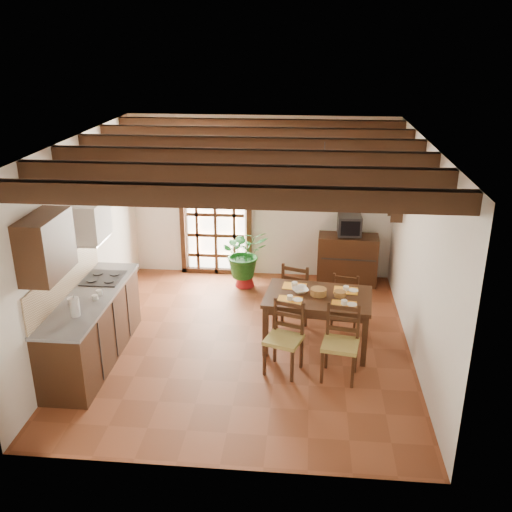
# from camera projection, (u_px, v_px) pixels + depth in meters

# --- Properties ---
(ground_plane) EXTENTS (5.00, 5.00, 0.00)m
(ground_plane) POSITION_uv_depth(u_px,v_px,m) (246.00, 342.00, 7.98)
(ground_plane) COLOR brown
(room_shell) EXTENTS (4.52, 5.02, 2.81)m
(room_shell) POSITION_uv_depth(u_px,v_px,m) (245.00, 219.00, 7.32)
(room_shell) COLOR silver
(room_shell) RESTS_ON ground_plane
(ceiling_beams) EXTENTS (4.50, 4.34, 0.20)m
(ceiling_beams) POSITION_uv_depth(u_px,v_px,m) (245.00, 151.00, 7.01)
(ceiling_beams) COLOR black
(ceiling_beams) RESTS_ON room_shell
(french_door) EXTENTS (1.26, 0.11, 2.32)m
(french_door) POSITION_uv_depth(u_px,v_px,m) (215.00, 210.00, 9.89)
(french_door) COLOR white
(french_door) RESTS_ON ground_plane
(kitchen_counter) EXTENTS (0.64, 2.25, 1.38)m
(kitchen_counter) POSITION_uv_depth(u_px,v_px,m) (92.00, 327.00, 7.42)
(kitchen_counter) COLOR #331D10
(kitchen_counter) RESTS_ON ground_plane
(upper_cabinet) EXTENTS (0.35, 0.80, 0.70)m
(upper_cabinet) POSITION_uv_depth(u_px,v_px,m) (46.00, 246.00, 6.28)
(upper_cabinet) COLOR #331D10
(upper_cabinet) RESTS_ON room_shell
(range_hood) EXTENTS (0.38, 0.60, 0.54)m
(range_hood) POSITION_uv_depth(u_px,v_px,m) (90.00, 222.00, 7.48)
(range_hood) COLOR white
(range_hood) RESTS_ON room_shell
(counter_items) EXTENTS (0.50, 1.43, 0.25)m
(counter_items) POSITION_uv_depth(u_px,v_px,m) (91.00, 290.00, 7.33)
(counter_items) COLOR black
(counter_items) RESTS_ON kitchen_counter
(dining_table) EXTENTS (1.50, 1.05, 0.77)m
(dining_table) POSITION_uv_depth(u_px,v_px,m) (318.00, 302.00, 7.67)
(dining_table) COLOR #351E11
(dining_table) RESTS_ON ground_plane
(chair_near_left) EXTENTS (0.54, 0.52, 0.93)m
(chair_near_left) POSITION_uv_depth(u_px,v_px,m) (284.00, 351.00, 7.21)
(chair_near_left) COLOR #A59546
(chair_near_left) RESTS_ON ground_plane
(chair_near_right) EXTENTS (0.50, 0.48, 0.95)m
(chair_near_right) POSITION_uv_depth(u_px,v_px,m) (340.00, 356.00, 7.08)
(chair_near_right) COLOR #A59546
(chair_near_right) RESTS_ON ground_plane
(chair_far_left) EXTENTS (0.54, 0.53, 0.94)m
(chair_far_left) POSITION_uv_depth(u_px,v_px,m) (298.00, 302.00, 8.53)
(chair_far_left) COLOR #A59546
(chair_far_left) RESTS_ON ground_plane
(chair_far_right) EXTENTS (0.47, 0.45, 0.85)m
(chair_far_right) POSITION_uv_depth(u_px,v_px,m) (346.00, 307.00, 8.41)
(chair_far_right) COLOR #A59546
(chair_far_right) RESTS_ON ground_plane
(table_setting) EXTENTS (1.03, 0.69, 0.10)m
(table_setting) POSITION_uv_depth(u_px,v_px,m) (318.00, 292.00, 7.62)
(table_setting) COLOR #FCA627
(table_setting) RESTS_ON dining_table
(table_bowl) EXTENTS (0.28, 0.28, 0.05)m
(table_bowl) POSITION_uv_depth(u_px,v_px,m) (300.00, 290.00, 7.72)
(table_bowl) COLOR white
(table_bowl) RESTS_ON dining_table
(sideboard) EXTENTS (1.03, 0.50, 0.86)m
(sideboard) POSITION_uv_depth(u_px,v_px,m) (347.00, 259.00, 9.76)
(sideboard) COLOR #331D10
(sideboard) RESTS_ON ground_plane
(crt_tv) EXTENTS (0.40, 0.37, 0.33)m
(crt_tv) POSITION_uv_depth(u_px,v_px,m) (349.00, 225.00, 9.53)
(crt_tv) COLOR black
(crt_tv) RESTS_ON sideboard
(fuse_box) EXTENTS (0.25, 0.03, 0.32)m
(fuse_box) POSITION_uv_depth(u_px,v_px,m) (351.00, 180.00, 9.52)
(fuse_box) COLOR white
(fuse_box) RESTS_ON room_shell
(plant_pot) EXTENTS (0.32, 0.32, 0.20)m
(plant_pot) POSITION_uv_depth(u_px,v_px,m) (245.00, 280.00, 9.73)
(plant_pot) COLOR maroon
(plant_pot) RESTS_ON ground_plane
(potted_plant) EXTENTS (2.47, 2.30, 2.23)m
(potted_plant) POSITION_uv_depth(u_px,v_px,m) (245.00, 255.00, 9.56)
(potted_plant) COLOR #144C19
(potted_plant) RESTS_ON ground_plane
(wall_shelf) EXTENTS (0.20, 0.42, 0.20)m
(wall_shelf) POSITION_uv_depth(u_px,v_px,m) (396.00, 210.00, 8.73)
(wall_shelf) COLOR #331D10
(wall_shelf) RESTS_ON room_shell
(shelf_vase) EXTENTS (0.15, 0.15, 0.15)m
(shelf_vase) POSITION_uv_depth(u_px,v_px,m) (396.00, 202.00, 8.68)
(shelf_vase) COLOR #B2BFB2
(shelf_vase) RESTS_ON wall_shelf
(shelf_flowers) EXTENTS (0.14, 0.14, 0.36)m
(shelf_flowers) POSITION_uv_depth(u_px,v_px,m) (398.00, 188.00, 8.61)
(shelf_flowers) COLOR #FCA627
(shelf_flowers) RESTS_ON shelf_vase
(framed_picture) EXTENTS (0.03, 0.32, 0.32)m
(framed_picture) POSITION_uv_depth(u_px,v_px,m) (404.00, 176.00, 8.53)
(framed_picture) COLOR brown
(framed_picture) RESTS_ON room_shell
(pendant_lamp) EXTENTS (0.36, 0.36, 0.84)m
(pendant_lamp) POSITION_uv_depth(u_px,v_px,m) (322.00, 199.00, 7.25)
(pendant_lamp) COLOR black
(pendant_lamp) RESTS_ON room_shell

